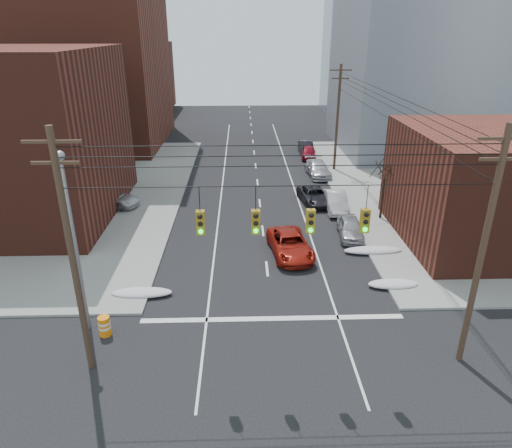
{
  "coord_description": "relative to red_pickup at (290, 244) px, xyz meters",
  "views": [
    {
      "loc": [
        -1.52,
        -13.78,
        14.21
      ],
      "look_at": [
        -0.7,
        12.34,
        3.0
      ],
      "focal_mm": 32.0,
      "sensor_mm": 36.0,
      "label": 1
    }
  ],
  "objects": [
    {
      "name": "ground",
      "position": [
        -1.67,
        -13.98,
        -0.75
      ],
      "size": [
        160.0,
        160.0,
        0.0
      ],
      "primitive_type": "plane",
      "color": "black",
      "rests_on": "ground"
    },
    {
      "name": "lot_car_c",
      "position": [
        -20.33,
        8.42,
        0.02
      ],
      "size": [
        4.62,
        3.3,
        1.24
      ],
      "primitive_type": "imported",
      "rotation": [
        0.0,
        0.0,
        1.98
      ],
      "color": "black",
      "rests_on": "sidewalk_nw"
    },
    {
      "name": "parked_car_a",
      "position": [
        4.73,
        2.76,
        -0.03
      ],
      "size": [
        2.06,
        4.36,
        1.44
      ],
      "primitive_type": "imported",
      "rotation": [
        0.0,
        0.0,
        -0.09
      ],
      "color": "#AAAAAE",
      "rests_on": "ground"
    },
    {
      "name": "lot_car_a",
      "position": [
        -16.68,
        10.26,
        0.01
      ],
      "size": [
        3.73,
        1.37,
        1.22
      ],
      "primitive_type": "imported",
      "rotation": [
        0.0,
        0.0,
        1.55
      ],
      "color": "silver",
      "rests_on": "sidewalk_nw"
    },
    {
      "name": "utility_pole_left",
      "position": [
        -10.17,
        -10.98,
        5.03
      ],
      "size": [
        2.2,
        0.28,
        11.0
      ],
      "color": "#473323",
      "rests_on": "ground"
    },
    {
      "name": "traffic_signals",
      "position": [
        -1.57,
        -11.01,
        6.42
      ],
      "size": [
        17.0,
        0.42,
        2.02
      ],
      "color": "black",
      "rests_on": "ground"
    },
    {
      "name": "red_pickup",
      "position": [
        0.0,
        0.0,
        0.0
      ],
      "size": [
        3.14,
        5.66,
        1.5
      ],
      "primitive_type": "imported",
      "rotation": [
        0.0,
        0.0,
        0.13
      ],
      "color": "maroon",
      "rests_on": "ground"
    },
    {
      "name": "building_brick_far",
      "position": [
        -27.67,
        60.02,
        5.25
      ],
      "size": [
        22.0,
        18.0,
        12.0
      ],
      "primitive_type": "cube",
      "color": "#522318",
      "rests_on": "ground"
    },
    {
      "name": "snow_nw",
      "position": [
        -9.07,
        -4.98,
        -0.54
      ],
      "size": [
        3.5,
        1.08,
        0.42
      ],
      "primitive_type": "ellipsoid",
      "color": "silver",
      "rests_on": "ground"
    },
    {
      "name": "building_office",
      "position": [
        20.33,
        30.02,
        11.75
      ],
      "size": [
        22.0,
        20.0,
        25.0
      ],
      "primitive_type": "cube",
      "color": "gray",
      "rests_on": "ground"
    },
    {
      "name": "bare_tree",
      "position": [
        7.92,
        6.02,
        1.57
      ],
      "size": [
        2.09,
        2.2,
        4.93
      ],
      "color": "black",
      "rests_on": "ground"
    },
    {
      "name": "lot_car_d",
      "position": [
        -18.16,
        13.8,
        0.11
      ],
      "size": [
        4.46,
        2.69,
        1.42
      ],
      "primitive_type": "imported",
      "rotation": [
        0.0,
        0.0,
        1.83
      ],
      "color": "#AEAEB3",
      "rests_on": "sidewalk_nw"
    },
    {
      "name": "utility_pole_far",
      "position": [
        6.83,
        20.02,
        5.03
      ],
      "size": [
        2.2,
        0.28,
        11.0
      ],
      "color": "#473323",
      "rests_on": "ground"
    },
    {
      "name": "utility_pole_right",
      "position": [
        6.83,
        -10.98,
        5.03
      ],
      "size": [
        2.2,
        0.28,
        11.0
      ],
      "color": "#473323",
      "rests_on": "ground"
    },
    {
      "name": "building_brick_tall",
      "position": [
        -25.67,
        34.02,
        14.25
      ],
      "size": [
        24.0,
        20.0,
        30.0
      ],
      "primitive_type": "cube",
      "color": "brown",
      "rests_on": "ground"
    },
    {
      "name": "parked_car_e",
      "position": [
        4.73,
        25.12,
        -0.04
      ],
      "size": [
        2.1,
        4.33,
        1.43
      ],
      "primitive_type": "imported",
      "rotation": [
        0.0,
        0.0,
        -0.1
      ],
      "color": "maroon",
      "rests_on": "ground"
    },
    {
      "name": "parked_car_f",
      "position": [
        4.73,
        27.42,
        -0.01
      ],
      "size": [
        1.59,
        4.52,
        1.49
      ],
      "primitive_type": "imported",
      "rotation": [
        0.0,
        0.0,
        -0.0
      ],
      "color": "black",
      "rests_on": "ground"
    },
    {
      "name": "snow_east_far",
      "position": [
        5.73,
        0.02,
        -0.54
      ],
      "size": [
        4.0,
        1.08,
        0.42
      ],
      "primitive_type": "ellipsoid",
      "color": "silver",
      "rests_on": "ground"
    },
    {
      "name": "street_light",
      "position": [
        -11.17,
        -7.98,
        4.79
      ],
      "size": [
        0.44,
        0.44,
        9.32
      ],
      "color": "gray",
      "rests_on": "ground"
    },
    {
      "name": "snow_ne",
      "position": [
        5.73,
        -4.48,
        -0.54
      ],
      "size": [
        3.0,
        1.08,
        0.42
      ],
      "primitive_type": "ellipsoid",
      "color": "silver",
      "rests_on": "ground"
    },
    {
      "name": "lot_car_b",
      "position": [
        -14.4,
        9.3,
        0.08
      ],
      "size": [
        5.31,
        3.49,
        1.36
      ],
      "primitive_type": "imported",
      "rotation": [
        0.0,
        0.0,
        1.3
      ],
      "color": "#BABBBF",
      "rests_on": "sidewalk_nw"
    },
    {
      "name": "parked_car_c",
      "position": [
        3.13,
        9.95,
        -0.08
      ],
      "size": [
        2.83,
        5.06,
        1.34
      ],
      "primitive_type": "imported",
      "rotation": [
        0.0,
        0.0,
        0.13
      ],
      "color": "black",
      "rests_on": "ground"
    },
    {
      "name": "parked_car_b",
      "position": [
        4.73,
        8.17,
        0.02
      ],
      "size": [
        1.85,
        4.72,
        1.53
      ],
      "primitive_type": "imported",
      "rotation": [
        0.0,
        0.0,
        -0.05
      ],
      "color": "beige",
      "rests_on": "ground"
    },
    {
      "name": "building_glass",
      "position": [
        22.33,
        56.02,
        10.25
      ],
      "size": [
        20.0,
        18.0,
        22.0
      ],
      "primitive_type": "cube",
      "color": "gray",
      "rests_on": "ground"
    },
    {
      "name": "construction_barrel",
      "position": [
        -10.17,
        -8.6,
        -0.21
      ],
      "size": [
        0.64,
        0.64,
        1.05
      ],
      "rotation": [
        0.0,
        0.0,
        0.06
      ],
      "color": "orange",
      "rests_on": "ground"
    },
    {
      "name": "parked_car_d",
      "position": [
        4.73,
        18.04,
        0.01
      ],
      "size": [
        2.39,
        5.34,
        1.52
      ],
      "primitive_type": "imported",
      "rotation": [
        0.0,
        0.0,
        0.05
      ],
      "color": "#BAB9BF",
      "rests_on": "ground"
    }
  ]
}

